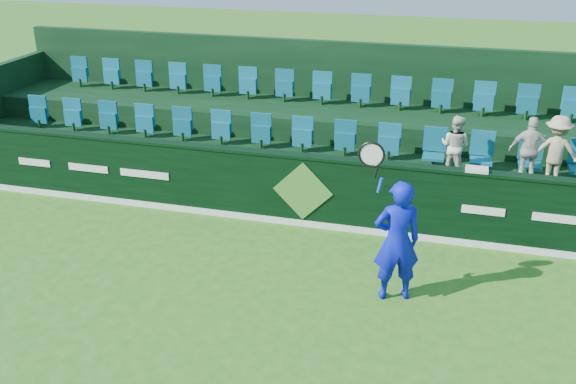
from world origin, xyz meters
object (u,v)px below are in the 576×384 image
(towel, at_px, (477,169))
(spectator_left, at_px, (455,146))
(spectator_middle, at_px, (530,150))
(spectator_right, at_px, (556,151))
(tennis_player, at_px, (397,240))

(towel, bearing_deg, spectator_left, 108.83)
(spectator_left, relative_size, spectator_middle, 0.94)
(spectator_left, distance_m, spectator_middle, 1.29)
(towel, bearing_deg, spectator_right, 40.12)
(spectator_left, xyz_separation_m, towel, (0.38, -1.12, 0.01))
(tennis_player, relative_size, spectator_left, 2.18)
(spectator_left, xyz_separation_m, spectator_middle, (1.28, 0.00, 0.04))
(spectator_middle, bearing_deg, tennis_player, 57.72)
(spectator_left, bearing_deg, spectator_right, -156.83)
(tennis_player, height_order, towel, tennis_player)
(spectator_middle, distance_m, towel, 1.44)
(spectator_left, relative_size, spectator_right, 0.90)
(spectator_left, relative_size, towel, 3.13)
(tennis_player, bearing_deg, towel, 62.07)
(spectator_right, bearing_deg, tennis_player, 58.88)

